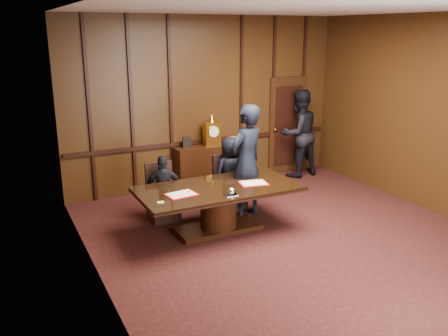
% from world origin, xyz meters
% --- Properties ---
extents(room, '(7.00, 7.04, 3.50)m').
position_xyz_m(room, '(0.07, 0.14, 1.72)').
color(room, black).
rests_on(room, ground).
extents(sideboard, '(1.60, 0.45, 1.54)m').
position_xyz_m(sideboard, '(0.00, 3.26, 0.49)').
color(sideboard, black).
rests_on(sideboard, ground).
extents(conference_table, '(2.62, 1.32, 0.76)m').
position_xyz_m(conference_table, '(-0.90, 1.10, 0.51)').
color(conference_table, black).
rests_on(conference_table, ground).
extents(folder_left, '(0.50, 0.38, 0.02)m').
position_xyz_m(folder_left, '(-1.58, 1.00, 0.77)').
color(folder_left, '#AD1012').
rests_on(folder_left, conference_table).
extents(folder_right, '(0.51, 0.41, 0.02)m').
position_xyz_m(folder_right, '(-0.31, 0.99, 0.77)').
color(folder_right, '#AD1012').
rests_on(folder_right, conference_table).
extents(inkstand, '(0.20, 0.14, 0.12)m').
position_xyz_m(inkstand, '(-0.90, 0.65, 0.81)').
color(inkstand, white).
rests_on(inkstand, conference_table).
extents(notepad, '(0.11, 0.09, 0.01)m').
position_xyz_m(notepad, '(-1.98, 0.81, 0.77)').
color(notepad, '#DAD06A').
rests_on(notepad, conference_table).
extents(chair_left, '(0.49, 0.49, 0.99)m').
position_xyz_m(chair_left, '(-1.55, 1.98, 0.29)').
color(chair_left, black).
rests_on(chair_left, ground).
extents(chair_right, '(0.54, 0.54, 0.99)m').
position_xyz_m(chair_right, '(-0.25, 1.98, 0.29)').
color(chair_right, black).
rests_on(chair_right, ground).
extents(signatory_left, '(0.73, 0.44, 1.17)m').
position_xyz_m(signatory_left, '(-1.55, 1.90, 0.59)').
color(signatory_left, black).
rests_on(signatory_left, ground).
extents(signatory_right, '(0.71, 0.50, 1.36)m').
position_xyz_m(signatory_right, '(-0.25, 1.90, 0.68)').
color(signatory_right, black).
rests_on(signatory_right, ground).
extents(witness_left, '(0.85, 0.70, 2.01)m').
position_xyz_m(witness_left, '(-0.19, 1.45, 1.00)').
color(witness_left, black).
rests_on(witness_left, ground).
extents(witness_right, '(1.00, 0.81, 1.96)m').
position_xyz_m(witness_right, '(2.06, 3.10, 0.98)').
color(witness_right, black).
rests_on(witness_right, ground).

